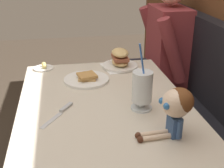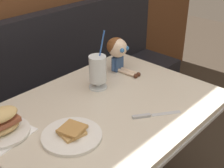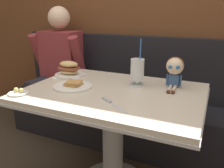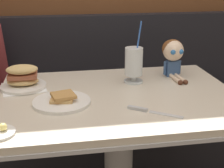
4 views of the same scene
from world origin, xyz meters
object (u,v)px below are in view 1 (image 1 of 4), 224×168
Objects in this scene: milkshake_glass at (142,88)px; butter_saucer at (43,68)px; sandwich_plate at (120,60)px; seated_doll at (176,106)px; diner_patron at (163,45)px; toast_plate at (86,79)px; butter_knife at (63,111)px.

milkshake_glass reaches higher than butter_saucer.
seated_doll reaches higher than sandwich_plate.
milkshake_glass is 0.39× the size of diner_patron.
seated_doll is (0.78, 0.06, 0.08)m from sandwich_plate.
milkshake_glass is 0.55m from sandwich_plate.
toast_plate is at bearing -149.57° from milkshake_glass.
seated_doll is (0.82, 0.52, 0.12)m from butter_saucer.
butter_knife is (0.33, -0.14, -0.01)m from toast_plate.
milkshake_glass reaches higher than seated_doll.
sandwich_plate reaches higher than butter_knife.
diner_patron is (-0.95, 0.42, -0.10)m from milkshake_glass.
diner_patron reaches higher than butter_knife.
butter_saucer is (-0.59, -0.46, -0.09)m from milkshake_glass.
milkshake_glass reaches higher than sandwich_plate.
diner_patron is (-0.35, 0.88, -0.01)m from butter_saucer.
milkshake_glass reaches higher than butter_knife.
milkshake_glass is (0.37, 0.22, 0.09)m from toast_plate.
diner_patron is (-0.40, 0.41, -0.04)m from sandwich_plate.
butter_knife is 0.92× the size of seated_doll.
butter_saucer is (-0.23, -0.24, -0.00)m from toast_plate.
seated_doll reaches higher than toast_plate.
seated_doll is (0.60, 0.28, 0.12)m from toast_plate.
butter_knife is at bearing -95.48° from milkshake_glass.
butter_knife is 1.20m from diner_patron.
diner_patron is (-0.91, 0.78, -0.00)m from butter_knife.
toast_plate is 0.43m from milkshake_glass.
diner_patron reaches higher than seated_doll.
seated_doll is at bearing 25.40° from toast_plate.
diner_patron reaches higher than butter_saucer.
toast_plate is 0.79× the size of milkshake_glass.
milkshake_glass is 1.42× the size of seated_doll.
butter_saucer is at bearing -169.48° from butter_knife.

